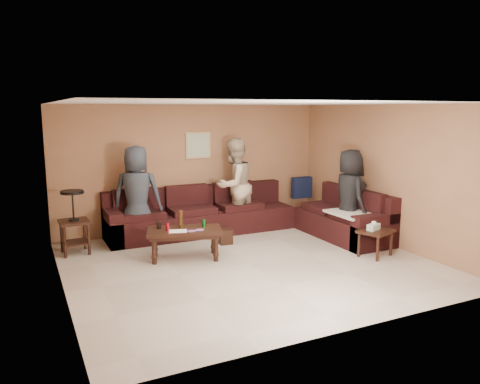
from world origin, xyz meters
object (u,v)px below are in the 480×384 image
Objects in this scene: person_left at (137,195)px; person_right at (349,196)px; sectional_sofa at (251,219)px; coffee_table at (184,234)px; end_table_left at (74,221)px; person_middle at (234,185)px; side_table_right at (375,233)px; waste_bin at (225,236)px.

person_left reaches higher than person_right.
sectional_sofa is 3.54× the size of coffee_table.
end_table_left is 0.64× the size of person_right.
person_middle is (1.95, 0.05, 0.03)m from person_left.
sectional_sofa is 6.97× the size of side_table_right.
waste_bin is (2.52, -0.56, -0.43)m from end_table_left.
coffee_table is at bearing 16.60° from person_middle.
coffee_table is at bearing -153.49° from sectional_sofa.
person_right is (0.19, 0.93, 0.46)m from side_table_right.
waste_bin is at bearing 77.62° from person_right.
side_table_right is at bearing -27.29° from end_table_left.
end_table_left is 0.61× the size of person_left.
waste_bin is 0.16× the size of person_right.
person_left reaches higher than side_table_right.
waste_bin is (-0.70, -0.32, -0.19)m from sectional_sofa.
coffee_table is 0.73× the size of person_left.
person_middle reaches higher than coffee_table.
person_left is at bearing 169.06° from sectional_sofa.
person_right reaches higher than coffee_table.
sectional_sofa is 1.90m from person_right.
end_table_left is at bearing 33.28° from person_left.
person_middle is (-1.40, 2.52, 0.53)m from side_table_right.
person_middle is at bearing 109.11° from sectional_sofa.
sectional_sofa is at bearing -166.14° from person_left.
person_right is at bearing -16.43° from end_table_left.
person_middle is 2.25m from person_right.
side_table_right is at bearing -23.38° from coffee_table.
end_table_left is (-3.22, 0.24, 0.24)m from sectional_sofa.
person_left is at bearing 152.53° from waste_bin.
side_table_right is (2.89, -1.25, -0.03)m from coffee_table.
end_table_left is 4.86m from person_right.
side_table_right is at bearing 176.96° from person_right.
person_right is (1.44, -1.13, 0.53)m from sectional_sofa.
side_table_right is 0.36× the size of person_middle.
side_table_right is 1.06m from person_right.
person_left is 0.97× the size of person_middle.
person_middle reaches higher than person_right.
person_left is at bearing 74.88° from person_right.
end_table_left reaches higher than side_table_right.
sectional_sofa is at bearing -4.26° from end_table_left.
coffee_table is 1.10m from waste_bin.
end_table_left is at bearing 81.97° from person_right.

